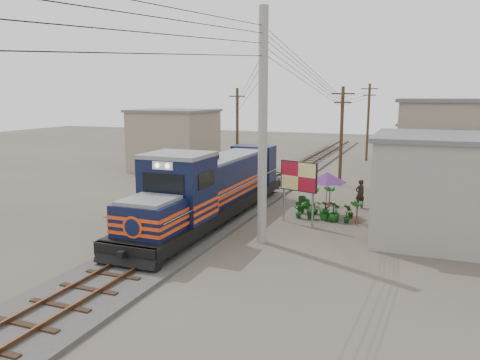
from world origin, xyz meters
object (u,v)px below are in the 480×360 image
at_px(locomotive, 212,189).
at_px(vendor, 360,194).
at_px(market_umbrella, 327,177).
at_px(billboard, 299,178).

xyz_separation_m(locomotive, vendor, (6.71, 5.73, -0.84)).
height_order(market_umbrella, vendor, market_umbrella).
relative_size(locomotive, market_umbrella, 6.23).
distance_m(locomotive, billboard, 4.44).
xyz_separation_m(market_umbrella, vendor, (1.48, 2.35, -1.24)).
height_order(billboard, vendor, billboard).
height_order(locomotive, vendor, locomotive).
bearing_deg(locomotive, market_umbrella, 32.82).
bearing_deg(vendor, market_umbrella, 15.17).
distance_m(billboard, market_umbrella, 2.47).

